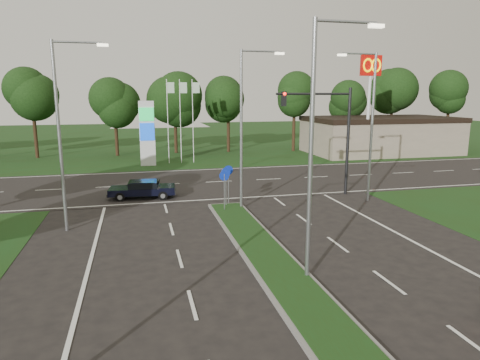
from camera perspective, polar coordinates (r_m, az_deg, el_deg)
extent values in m
cube|color=#1C3411|center=(63.06, -9.06, 5.20)|extent=(160.00, 50.00, 0.02)
cube|color=black|center=(32.58, -4.56, -0.33)|extent=(160.00, 12.00, 0.02)
cube|color=slate|center=(14.12, 8.98, -16.18)|extent=(2.00, 26.00, 0.12)
cube|color=gray|center=(51.40, 18.18, 5.66)|extent=(16.00, 9.00, 4.00)
cylinder|color=gray|center=(14.84, 9.42, 3.23)|extent=(0.16, 0.16, 9.00)
cylinder|color=gray|center=(15.35, 14.00, 19.81)|extent=(2.20, 0.10, 0.10)
cube|color=#FFF2CC|center=(15.86, 17.71, 18.97)|extent=(0.50, 0.22, 0.12)
cylinder|color=gray|center=(24.31, 0.17, 6.47)|extent=(0.16, 0.16, 9.00)
cylinder|color=gray|center=(24.62, 2.77, 16.78)|extent=(2.20, 0.10, 0.10)
cube|color=#FFF2CC|center=(24.94, 5.30, 16.44)|extent=(0.50, 0.22, 0.12)
cylinder|color=gray|center=(21.90, -22.92, 5.06)|extent=(0.16, 0.16, 9.00)
cylinder|color=gray|center=(21.79, -20.87, 16.80)|extent=(2.20, 0.10, 0.10)
cube|color=#FFF2CC|center=(21.68, -17.84, 16.75)|extent=(0.50, 0.22, 0.12)
cylinder|color=gray|center=(27.43, 17.15, 6.53)|extent=(0.16, 0.16, 9.00)
cylinder|color=gray|center=(26.92, 15.62, 15.92)|extent=(2.20, 0.10, 0.10)
cube|color=#FFF2CC|center=(26.40, 13.44, 15.90)|extent=(0.50, 0.22, 0.12)
cylinder|color=black|center=(29.02, 14.18, 4.93)|extent=(0.20, 0.20, 7.00)
cylinder|color=black|center=(27.78, 9.83, 11.25)|extent=(5.00, 0.14, 0.14)
cube|color=black|center=(27.05, 5.85, 10.72)|extent=(0.28, 0.28, 0.90)
sphere|color=#FF190C|center=(26.88, 5.99, 11.36)|extent=(0.20, 0.20, 0.20)
cylinder|color=gray|center=(24.11, -2.10, -1.76)|extent=(0.06, 0.06, 2.20)
cylinder|color=#0C26A5|center=(23.91, -2.11, 0.58)|extent=(0.56, 0.04, 0.56)
cylinder|color=gray|center=(25.13, -1.88, -1.22)|extent=(0.06, 0.06, 2.20)
cylinder|color=#0C26A5|center=(24.93, -1.90, 1.02)|extent=(0.56, 0.04, 0.56)
cylinder|color=gray|center=(25.86, -1.55, -0.86)|extent=(0.06, 0.06, 2.20)
cylinder|color=#0C26A5|center=(25.67, -1.56, 1.32)|extent=(0.56, 0.04, 0.56)
cube|color=silver|center=(40.69, -12.27, 6.04)|extent=(1.40, 0.30, 6.00)
cube|color=#0CA53F|center=(40.39, -12.37, 8.56)|extent=(1.30, 0.08, 1.20)
cube|color=#0C3FBF|center=(40.49, -12.27, 6.30)|extent=(1.30, 0.08, 1.60)
cylinder|color=silver|center=(41.71, -9.60, 7.64)|extent=(0.08, 0.08, 8.00)
cube|color=#B2D8B2|center=(41.66, -9.25, 12.05)|extent=(0.70, 0.02, 1.00)
cylinder|color=silver|center=(41.81, -7.94, 7.70)|extent=(0.08, 0.08, 8.00)
cube|color=#B2D8B2|center=(41.77, -7.57, 12.10)|extent=(0.70, 0.02, 1.00)
cylinder|color=silver|center=(41.95, -6.30, 7.75)|extent=(0.08, 0.08, 8.00)
cube|color=#B2D8B2|center=(41.92, -5.91, 12.13)|extent=(0.70, 0.02, 1.00)
cylinder|color=silver|center=(45.74, 16.74, 8.89)|extent=(0.30, 0.30, 10.00)
cube|color=#BF0C07|center=(45.80, 17.06, 14.39)|extent=(2.20, 0.35, 2.00)
torus|color=#FFC600|center=(45.39, 16.70, 14.44)|extent=(1.06, 0.16, 1.06)
torus|color=#FFC600|center=(45.84, 17.71, 14.35)|extent=(1.06, 0.16, 1.06)
cylinder|color=black|center=(47.98, -7.66, 6.00)|extent=(0.36, 0.36, 4.40)
sphere|color=black|center=(47.78, -7.80, 11.14)|extent=(6.00, 6.00, 6.00)
sphere|color=black|center=(47.62, -7.44, 12.35)|extent=(4.80, 4.80, 4.80)
cube|color=black|center=(28.18, -12.88, -1.35)|extent=(4.25, 2.05, 0.42)
cube|color=black|center=(28.09, -12.75, -0.55)|extent=(1.93, 1.59, 0.39)
cube|color=black|center=(28.05, -12.77, -0.15)|extent=(1.60, 1.48, 0.04)
cylinder|color=black|center=(27.63, -15.71, -2.22)|extent=(0.59, 0.24, 0.58)
cylinder|color=black|center=(29.10, -15.34, -1.52)|extent=(0.59, 0.24, 0.58)
cylinder|color=black|center=(27.41, -10.24, -2.08)|extent=(0.59, 0.24, 0.58)
cylinder|color=black|center=(28.89, -10.15, -1.39)|extent=(0.59, 0.24, 0.58)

